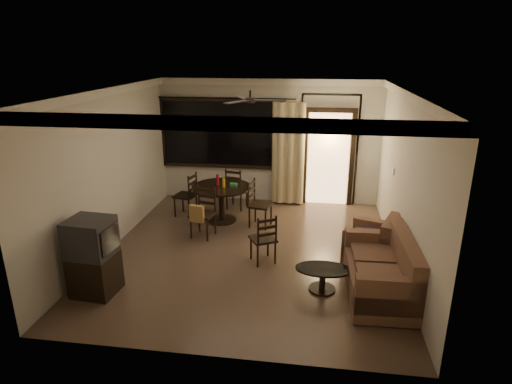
# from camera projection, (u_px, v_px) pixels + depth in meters

# --- Properties ---
(ground) EXTENTS (5.50, 5.50, 0.00)m
(ground) POSITION_uv_depth(u_px,v_px,m) (251.00, 252.00, 7.58)
(ground) COLOR #7F6651
(ground) RESTS_ON ground
(room_shell) EXTENTS (5.50, 6.70, 5.50)m
(room_shell) POSITION_uv_depth(u_px,v_px,m) (293.00, 132.00, 8.58)
(room_shell) COLOR beige
(room_shell) RESTS_ON ground
(dining_table) EXTENTS (1.21, 1.21, 0.98)m
(dining_table) POSITION_uv_depth(u_px,v_px,m) (222.00, 193.00, 8.76)
(dining_table) COLOR black
(dining_table) RESTS_ON ground
(dining_chair_west) EXTENTS (0.50, 0.50, 0.95)m
(dining_chair_west) POSITION_uv_depth(u_px,v_px,m) (186.00, 203.00, 9.14)
(dining_chair_west) COLOR black
(dining_chair_west) RESTS_ON ground
(dining_chair_east) EXTENTS (0.50, 0.50, 0.95)m
(dining_chair_east) POSITION_uv_depth(u_px,v_px,m) (260.00, 213.00, 8.59)
(dining_chair_east) COLOR black
(dining_chair_east) RESTS_ON ground
(dining_chair_south) EXTENTS (0.50, 0.54, 0.95)m
(dining_chair_south) POSITION_uv_depth(u_px,v_px,m) (203.00, 222.00, 8.10)
(dining_chair_south) COLOR black
(dining_chair_south) RESTS_ON ground
(dining_chair_north) EXTENTS (0.50, 0.50, 0.95)m
(dining_chair_north) POSITION_uv_depth(u_px,v_px,m) (237.00, 196.00, 9.56)
(dining_chair_north) COLOR black
(dining_chair_north) RESTS_ON ground
(tv_cabinet) EXTENTS (0.65, 0.59, 1.16)m
(tv_cabinet) POSITION_uv_depth(u_px,v_px,m) (93.00, 257.00, 6.14)
(tv_cabinet) COLOR black
(tv_cabinet) RESTS_ON ground
(sofa) EXTENTS (0.92, 1.66, 0.88)m
(sofa) POSITION_uv_depth(u_px,v_px,m) (384.00, 273.00, 6.16)
(sofa) COLOR #482521
(sofa) RESTS_ON ground
(armchair) EXTENTS (1.01, 1.01, 0.79)m
(armchair) POSITION_uv_depth(u_px,v_px,m) (374.00, 243.00, 7.16)
(armchair) COLOR #482521
(armchair) RESTS_ON ground
(coffee_table) EXTENTS (0.82, 0.49, 0.36)m
(coffee_table) POSITION_uv_depth(u_px,v_px,m) (323.00, 275.00, 6.32)
(coffee_table) COLOR black
(coffee_table) RESTS_ON ground
(side_chair) EXTENTS (0.53, 0.53, 0.87)m
(side_chair) POSITION_uv_depth(u_px,v_px,m) (263.00, 248.00, 7.15)
(side_chair) COLOR black
(side_chair) RESTS_ON ground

